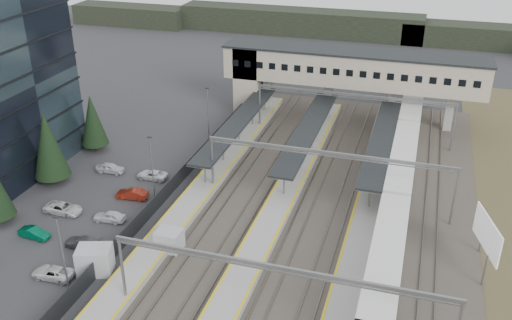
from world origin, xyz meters
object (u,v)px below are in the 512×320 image
(relay_cabin_near, at_px, (95,260))
(footbridge, at_px, (334,70))
(billboard, at_px, (487,236))
(train, at_px, (402,168))
(relay_cabin_far, at_px, (169,241))

(relay_cabin_near, xyz_separation_m, footbridge, (14.74, 46.75, 6.56))
(relay_cabin_near, relative_size, billboard, 0.60)
(relay_cabin_near, distance_m, train, 38.39)
(relay_cabin_far, bearing_deg, billboard, 11.16)
(relay_cabin_near, height_order, footbridge, footbridge)
(footbridge, distance_m, train, 23.77)
(billboard, bearing_deg, relay_cabin_far, -168.84)
(relay_cabin_far, height_order, footbridge, footbridge)
(relay_cabin_far, xyz_separation_m, billboard, (30.55, 6.03, 2.75))
(train, xyz_separation_m, billboard, (8.87, -15.82, 1.71))
(relay_cabin_far, bearing_deg, train, 45.23)
(relay_cabin_near, bearing_deg, train, 45.20)
(footbridge, height_order, train, footbridge)
(footbridge, bearing_deg, relay_cabin_near, -107.50)
(relay_cabin_far, relative_size, footbridge, 0.07)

